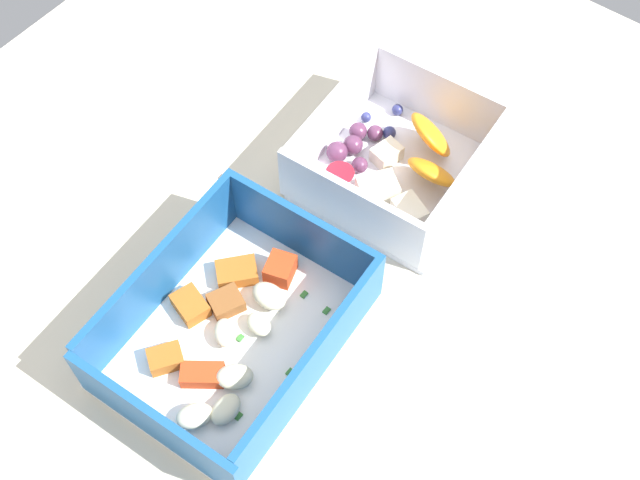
{
  "coord_description": "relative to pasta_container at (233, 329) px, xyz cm",
  "views": [
    {
      "loc": [
        -29.2,
        -20.83,
        60.26
      ],
      "look_at": [
        -1.04,
        0.67,
        4.0
      ],
      "focal_mm": 46.06,
      "sensor_mm": 36.0,
      "label": 1
    }
  ],
  "objects": [
    {
      "name": "pasta_container",
      "position": [
        0.0,
        0.0,
        0.0
      ],
      "size": [
        20.1,
        15.77,
        6.4
      ],
      "rotation": [
        0.0,
        0.0,
        0.06
      ],
      "color": "white",
      "rests_on": "table_surface"
    },
    {
      "name": "fruit_bowl",
      "position": [
        20.77,
        -0.74,
        0.19
      ],
      "size": [
        15.94,
        14.73,
        6.33
      ],
      "rotation": [
        0.0,
        0.0,
        0.07
      ],
      "color": "white",
      "rests_on": "table_surface"
    },
    {
      "name": "table_surface",
      "position": [
        11.44,
        -1.07,
        -3.01
      ],
      "size": [
        80.0,
        80.0,
        2.0
      ],
      "primitive_type": "cube",
      "color": "beige",
      "rests_on": "ground"
    }
  ]
}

